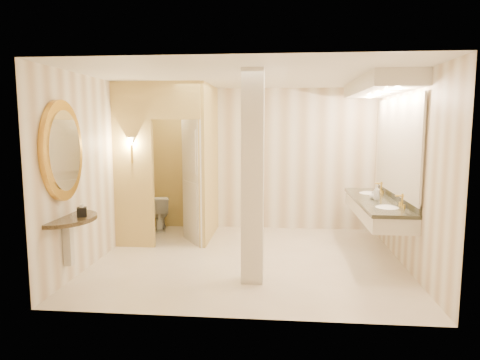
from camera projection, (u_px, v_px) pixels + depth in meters
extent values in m
plane|color=white|center=(249.00, 259.00, 6.46)|extent=(4.50, 4.50, 0.00)
plane|color=silver|center=(249.00, 77.00, 6.11)|extent=(4.50, 4.50, 0.00)
cube|color=white|center=(256.00, 159.00, 8.26)|extent=(4.50, 0.02, 2.70)
cube|color=white|center=(235.00, 191.00, 4.31)|extent=(4.50, 0.02, 2.70)
cube|color=white|center=(101.00, 169.00, 6.49)|extent=(0.02, 4.00, 2.70)
cube|color=white|center=(406.00, 172.00, 6.08)|extent=(0.02, 4.00, 2.70)
cube|color=#E7CE79|center=(209.00, 162.00, 7.60)|extent=(0.10, 1.50, 2.70)
cube|color=#E7CE79|center=(133.00, 166.00, 6.96)|extent=(0.65, 0.10, 2.70)
cube|color=#E7CE79|center=(176.00, 100.00, 6.76)|extent=(0.80, 0.10, 0.60)
cube|color=beige|center=(192.00, 182.00, 7.24)|extent=(0.49, 0.69, 2.10)
cylinder|color=gold|center=(131.00, 154.00, 6.86)|extent=(0.03, 0.03, 0.30)
cone|color=beige|center=(131.00, 141.00, 6.84)|extent=(0.14, 0.14, 0.14)
cube|color=beige|center=(377.00, 209.00, 6.58)|extent=(0.60, 2.30, 0.24)
cube|color=black|center=(377.00, 201.00, 6.57)|extent=(0.64, 2.34, 0.05)
cube|color=black|center=(396.00, 197.00, 6.53)|extent=(0.03, 2.30, 0.10)
ellipsoid|color=white|center=(387.00, 210.00, 5.96)|extent=(0.40, 0.44, 0.15)
cylinder|color=gold|center=(402.00, 201.00, 5.92)|extent=(0.03, 0.03, 0.22)
ellipsoid|color=white|center=(369.00, 196.00, 7.18)|extent=(0.40, 0.44, 0.15)
cylinder|color=gold|center=(381.00, 188.00, 7.15)|extent=(0.03, 0.03, 0.22)
cube|color=white|center=(398.00, 146.00, 6.43)|extent=(0.03, 2.30, 1.40)
cube|color=beige|center=(382.00, 86.00, 6.34)|extent=(0.75, 2.50, 0.22)
cylinder|color=black|center=(64.00, 219.00, 5.34)|extent=(0.95, 0.95, 0.05)
cube|color=beige|center=(68.00, 242.00, 5.38)|extent=(0.10, 0.10, 0.60)
cylinder|color=gold|center=(62.00, 151.00, 5.23)|extent=(0.07, 0.95, 0.95)
cylinder|color=white|center=(65.00, 151.00, 5.23)|extent=(0.02, 0.76, 0.76)
cube|color=beige|center=(253.00, 178.00, 5.39)|extent=(0.28, 0.28, 2.70)
cube|color=black|center=(82.00, 212.00, 5.34)|extent=(0.15, 0.15, 0.12)
imported|color=white|center=(159.00, 212.00, 8.23)|extent=(0.53, 0.73, 0.67)
imported|color=beige|center=(374.00, 193.00, 6.73)|extent=(0.08, 0.08, 0.14)
imported|color=silver|center=(373.00, 195.00, 6.63)|extent=(0.12, 0.12, 0.11)
imported|color=#C6B28C|center=(377.00, 192.00, 6.50)|extent=(0.10, 0.10, 0.24)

